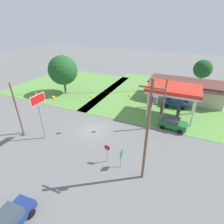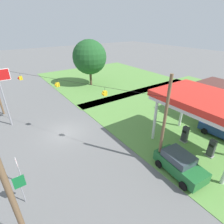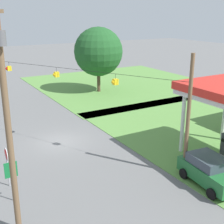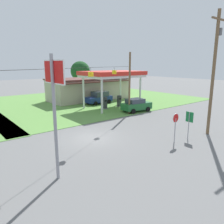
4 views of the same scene
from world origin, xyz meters
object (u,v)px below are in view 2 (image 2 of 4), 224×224
object	(u,v)px
gas_station_canopy	(208,103)
car_at_pumps_rear	(224,129)
fuel_pump_far	(211,149)
stop_sign_roadside	(18,166)
fuel_pump_near	(185,135)
tree_west_verge	(90,57)
car_at_pumps_front	(179,164)
route_sign	(20,184)
stop_sign_overhead	(0,85)

from	to	relation	value
gas_station_canopy	car_at_pumps_rear	bearing A→B (deg)	82.81
fuel_pump_far	stop_sign_roadside	world-z (taller)	stop_sign_roadside
fuel_pump_near	tree_west_verge	size ratio (longest dim) A/B	0.21
stop_sign_roadside	tree_west_verge	bearing A→B (deg)	-41.12
car_at_pumps_front	route_sign	world-z (taller)	route_sign
gas_station_canopy	tree_west_verge	size ratio (longest dim) A/B	1.01
tree_west_verge	stop_sign_roadside	bearing A→B (deg)	-41.12
stop_sign_roadside	route_sign	xyz separation A→B (m)	(1.77, -0.16, -0.10)
fuel_pump_far	route_sign	distance (m)	15.58
car_at_pumps_rear	route_sign	world-z (taller)	route_sign
fuel_pump_near	route_sign	size ratio (longest dim) A/B	0.73
car_at_pumps_front	stop_sign_overhead	distance (m)	19.40
car_at_pumps_front	tree_west_verge	distance (m)	25.22
gas_station_canopy	fuel_pump_near	size ratio (longest dim) A/B	4.85
fuel_pump_near	stop_sign_overhead	distance (m)	20.17
stop_sign_roadside	route_sign	distance (m)	1.78
route_sign	stop_sign_roadside	bearing A→B (deg)	174.75
gas_station_canopy	tree_west_verge	distance (m)	23.38
route_sign	gas_station_canopy	bearing A→B (deg)	77.30
stop_sign_overhead	route_sign	size ratio (longest dim) A/B	2.90
gas_station_canopy	fuel_pump_near	world-z (taller)	gas_station_canopy
car_at_pumps_front	stop_sign_overhead	xyz separation A→B (m)	(-16.13, -9.97, 4.10)
fuel_pump_near	fuel_pump_far	size ratio (longest dim) A/B	1.00
fuel_pump_far	route_sign	size ratio (longest dim) A/B	0.73
gas_station_canopy	stop_sign_roadside	xyz separation A→B (m)	(-5.11, -14.66, -3.08)
fuel_pump_far	tree_west_verge	xyz separation A→B (m)	(-24.70, 1.25, 4.45)
gas_station_canopy	tree_west_verge	bearing A→B (deg)	176.93
car_at_pumps_rear	gas_station_canopy	bearing A→B (deg)	79.56
fuel_pump_near	stop_sign_roadside	size ratio (longest dim) A/B	0.70
route_sign	tree_west_verge	bearing A→B (deg)	141.21
stop_sign_roadside	stop_sign_overhead	world-z (taller)	stop_sign_overhead
fuel_pump_near	car_at_pumps_front	world-z (taller)	car_at_pumps_front
fuel_pump_far	stop_sign_roadside	bearing A→B (deg)	-113.80
gas_station_canopy	car_at_pumps_front	size ratio (longest dim) A/B	1.98
car_at_pumps_front	fuel_pump_far	bearing A→B (deg)	89.66
tree_west_verge	car_at_pumps_front	bearing A→B (deg)	-12.37
gas_station_canopy	route_sign	world-z (taller)	gas_station_canopy
gas_station_canopy	stop_sign_overhead	bearing A→B (deg)	-137.29
fuel_pump_near	car_at_pumps_rear	distance (m)	4.50
fuel_pump_near	stop_sign_roadside	xyz separation A→B (m)	(-3.75, -14.66, 0.98)
gas_station_canopy	car_at_pumps_front	distance (m)	5.75
fuel_pump_near	stop_sign_roadside	world-z (taller)	stop_sign_roadside
fuel_pump_far	car_at_pumps_front	distance (m)	4.09
gas_station_canopy	stop_sign_overhead	distance (m)	20.70
car_at_pumps_front	route_sign	bearing A→B (deg)	-105.95
car_at_pumps_front	tree_west_verge	bearing A→B (deg)	173.32
tree_west_verge	fuel_pump_far	bearing A→B (deg)	-2.90
fuel_pump_near	car_at_pumps_front	distance (m)	4.67
car_at_pumps_rear	stop_sign_overhead	xyz separation A→B (m)	(-15.72, -18.12, 4.02)
gas_station_canopy	fuel_pump_far	xyz separation A→B (m)	(1.36, -0.00, -4.06)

